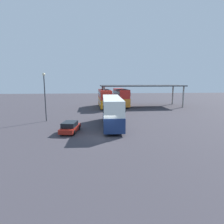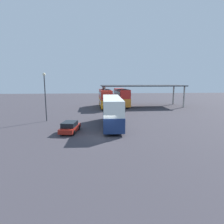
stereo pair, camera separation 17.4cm
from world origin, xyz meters
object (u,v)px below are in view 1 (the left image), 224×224
double_decker_main (112,110)px  parked_hatchback (70,127)px  double_decker_mid_row (121,97)px  lamppost_tall (45,91)px  double_decker_near_canopy (105,98)px

double_decker_main → parked_hatchback: (-5.40, -2.83, -1.54)m
double_decker_mid_row → lamppost_tall: size_ratio=1.39×
parked_hatchback → lamppost_tall: 9.19m
double_decker_near_canopy → lamppost_tall: (-9.77, -14.08, 2.46)m
double_decker_main → double_decker_near_canopy: size_ratio=1.05×
parked_hatchback → lamppost_tall: size_ratio=0.55×
parked_hatchback → lamppost_tall: lamppost_tall is taller
double_decker_near_canopy → double_decker_mid_row: size_ratio=0.97×
double_decker_main → parked_hatchback: bearing=119.1°
double_decker_main → lamppost_tall: lamppost_tall is taller
double_decker_near_canopy → lamppost_tall: lamppost_tall is taller
double_decker_near_canopy → double_decker_mid_row: bearing=-61.7°
parked_hatchback → double_decker_near_canopy: (5.16, 20.92, 1.59)m
parked_hatchback → double_decker_mid_row: 25.19m
double_decker_main → lamppost_tall: 11.07m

